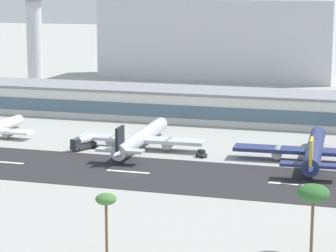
{
  "coord_description": "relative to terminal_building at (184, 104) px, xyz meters",
  "views": [
    {
      "loc": [
        61.38,
        -170.59,
        48.13
      ],
      "look_at": [
        -0.6,
        36.9,
        6.07
      ],
      "focal_mm": 77.04,
      "sensor_mm": 36.0,
      "label": 1
    }
  ],
  "objects": [
    {
      "name": "distant_hotel_block",
      "position": [
        -15.17,
        119.27,
        15.16
      ],
      "size": [
        122.37,
        30.94,
        41.47
      ],
      "primitive_type": "cube",
      "color": "#BCBCC1",
      "rests_on": "ground_plane"
    },
    {
      "name": "ground_plane",
      "position": [
        8.2,
        -82.48,
        -5.57
      ],
      "size": [
        1400.0,
        1400.0,
        0.0
      ],
      "primitive_type": "plane",
      "color": "#9E9E99"
    },
    {
      "name": "control_tower",
      "position": [
        -74.13,
        27.65,
        22.8
      ],
      "size": [
        11.67,
        11.67,
        48.93
      ],
      "color": "silver",
      "rests_on": "ground_plane"
    },
    {
      "name": "palm_tree_1",
      "position": [
        58.89,
        -125.4,
        5.68
      ],
      "size": [
        5.84,
        5.84,
        13.04
      ],
      "color": "brown",
      "rests_on": "ground_plane"
    },
    {
      "name": "runway_centreline_dash_4",
      "position": [
        6.78,
        -79.62,
        -5.48
      ],
      "size": [
        12.0,
        1.2,
        0.01
      ],
      "primitive_type": "cube",
      "color": "white",
      "rests_on": "runway_strip"
    },
    {
      "name": "palm_tree_2",
      "position": [
        23.05,
        -136.48,
        4.4
      ],
      "size": [
        3.86,
        3.86,
        11.46
      ],
      "color": "brown",
      "rests_on": "ground_plane"
    },
    {
      "name": "terminal_building",
      "position": [
        0.0,
        0.0,
        0.0
      ],
      "size": [
        169.89,
        23.69,
        11.13
      ],
      "color": "silver",
      "rests_on": "ground_plane"
    },
    {
      "name": "airliner_gold_tail_gate_2",
      "position": [
        52.83,
        -55.48,
        -2.16
      ],
      "size": [
        45.24,
        51.38,
        10.72
      ],
      "rotation": [
        0.0,
        0.0,
        1.62
      ],
      "color": "navy",
      "rests_on": "ground_plane"
    },
    {
      "name": "service_fuel_truck_0",
      "position": [
        -15.1,
        -58.38,
        -3.54
      ],
      "size": [
        5.83,
        8.82,
        3.95
      ],
      "rotation": [
        0.0,
        0.0,
        4.29
      ],
      "color": "#2D3338",
      "rests_on": "ground_plane"
    },
    {
      "name": "runway_centreline_dash_3",
      "position": [
        -29.84,
        -79.62,
        -5.48
      ],
      "size": [
        12.0,
        1.2,
        0.01
      ],
      "primitive_type": "cube",
      "color": "white",
      "rests_on": "runway_strip"
    },
    {
      "name": "runway_strip",
      "position": [
        8.2,
        -79.62,
        -5.53
      ],
      "size": [
        800.0,
        33.03,
        0.08
      ],
      "primitive_type": "cube",
      "color": "#262628",
      "rests_on": "ground_plane"
    },
    {
      "name": "airliner_black_tail_gate_1",
      "position": [
        1.19,
        -53.69,
        -2.23
      ],
      "size": [
        39.15,
        50.18,
        10.47
      ],
      "rotation": [
        0.0,
        0.0,
        1.6
      ],
      "color": "silver",
      "rests_on": "ground_plane"
    },
    {
      "name": "service_baggage_tug_1",
      "position": [
        21.29,
        -57.99,
        -4.52
      ],
      "size": [
        3.55,
        3.14,
        2.2
      ],
      "rotation": [
        0.0,
        0.0,
        5.69
      ],
      "color": "#2D3338",
      "rests_on": "ground_plane"
    },
    {
      "name": "runway_centreline_dash_5",
      "position": [
        49.93,
        -79.62,
        -5.48
      ],
      "size": [
        12.0,
        1.2,
        0.01
      ],
      "primitive_type": "cube",
      "color": "white",
      "rests_on": "runway_strip"
    }
  ]
}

